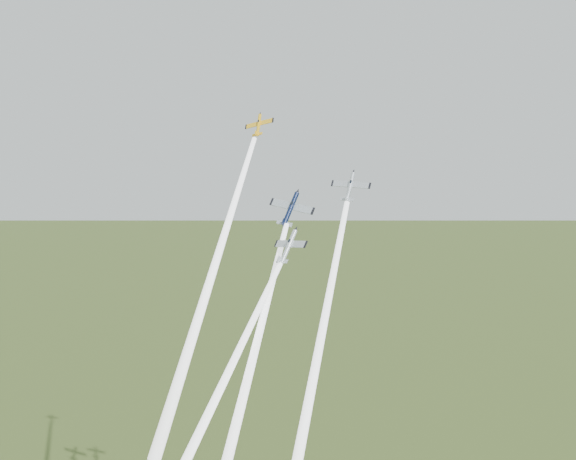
{
  "coord_description": "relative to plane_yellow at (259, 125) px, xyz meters",
  "views": [
    {
      "loc": [
        64.09,
        -117.22,
        107.62
      ],
      "look_at": [
        0.0,
        -6.0,
        92.0
      ],
      "focal_mm": 45.0,
      "sensor_mm": 36.0,
      "label": 1
    }
  ],
  "objects": [
    {
      "name": "smoke_trail_silver_low",
      "position": [
        9.74,
        -34.75,
        -50.8
      ],
      "size": [
        14.35,
        36.5,
        54.84
      ],
      "primitive_type": null,
      "rotation": [
        -0.59,
        0.0,
        -0.33
      ],
      "color": "white"
    },
    {
      "name": "plane_yellow",
      "position": [
        0.0,
        0.0,
        0.0
      ],
      "size": [
        7.78,
        4.84,
        7.15
      ],
      "primitive_type": null,
      "rotation": [
        0.98,
        -0.2,
        0.07
      ],
      "color": "yellow"
    },
    {
      "name": "smoke_trail_navy",
      "position": [
        14.89,
        -29.05,
        -45.16
      ],
      "size": [
        6.52,
        38.1,
        55.27
      ],
      "primitive_type": null,
      "rotation": [
        -0.59,
        0.0,
        0.11
      ],
      "color": "white"
    },
    {
      "name": "plane_silver_right",
      "position": [
        23.7,
        -7.44,
        -11.19
      ],
      "size": [
        7.63,
        5.99,
        6.88
      ],
      "primitive_type": null,
      "rotation": [
        0.98,
        0.04,
        0.15
      ],
      "color": "#B0B8BE"
    },
    {
      "name": "smoke_trail_yellow",
      "position": [
        1.41,
        -19.32,
        -28.88
      ],
      "size": [
        4.92,
        37.1,
        53.69
      ],
      "primitive_type": null,
      "rotation": [
        -0.59,
        0.0,
        0.07
      ],
      "color": "white"
    },
    {
      "name": "plane_navy",
      "position": [
        12.65,
        -9.28,
        -15.49
      ],
      "size": [
        9.48,
        7.0,
        9.34
      ],
      "primitive_type": null,
      "rotation": [
        0.98,
        0.18,
        0.11
      ],
      "color": "#0C1635"
    },
    {
      "name": "smoke_trail_silver_right",
      "position": [
        27.16,
        -29.94,
        -45.14
      ],
      "size": [
        8.87,
        43.66,
        63.82
      ],
      "primitive_type": null,
      "rotation": [
        -0.59,
        0.0,
        0.15
      ],
      "color": "white"
    },
    {
      "name": "plane_silver_low",
      "position": [
        16.13,
        -16.05,
        -21.34
      ],
      "size": [
        8.94,
        8.01,
        8.04
      ],
      "primitive_type": null,
      "rotation": [
        0.98,
        -0.09,
        -0.33
      ],
      "color": "silver"
    }
  ]
}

